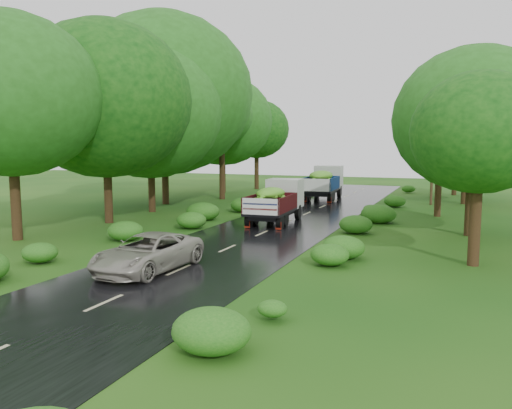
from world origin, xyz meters
The scene contains 10 objects.
ground centered at (0.00, 0.00, 0.00)m, with size 120.00×120.00×0.00m, color #0E410E.
road centered at (0.00, 5.00, 0.01)m, with size 6.50×80.00×0.02m, color black.
road_lines centered at (0.00, 6.00, 0.02)m, with size 0.12×69.60×0.00m.
truck_near centered at (-0.55, 15.79, 1.35)m, with size 2.33×5.80×2.39m.
truck_far centered at (-1.19, 29.07, 1.52)m, with size 2.63×6.53×2.70m.
car centered at (-0.94, 3.52, 0.66)m, with size 2.12×4.60×1.28m, color #A5A093.
utility_pole centered at (7.17, 28.22, 3.69)m, with size 1.26×0.24×7.16m.
trees_left centered at (-10.42, 20.38, 6.95)m, with size 6.84×33.83×10.46m.
trees_right centered at (9.25, 23.25, 5.49)m, with size 5.07×31.40×8.29m.
shrubs centered at (0.00, 14.00, 0.35)m, with size 11.90×44.00×0.70m.
Camera 1 is at (9.01, -10.89, 4.36)m, focal length 35.00 mm.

